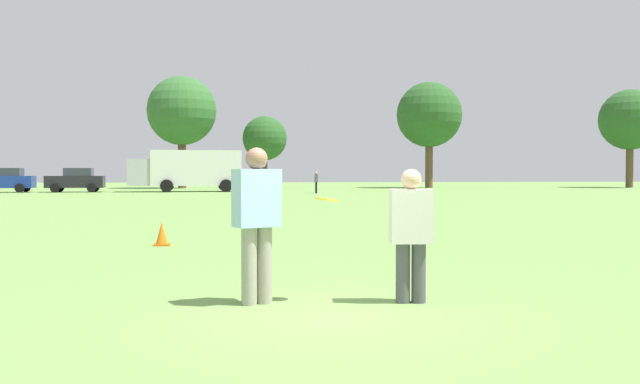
{
  "coord_description": "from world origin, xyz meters",
  "views": [
    {
      "loc": [
        -0.88,
        -6.94,
        1.47
      ],
      "look_at": [
        0.23,
        3.04,
        1.19
      ],
      "focal_mm": 38.53,
      "sensor_mm": 36.0,
      "label": 1
    }
  ],
  "objects_px": {
    "bystander_far_jogger": "(316,181)",
    "box_truck": "(188,169)",
    "frisbee": "(327,199)",
    "traffic_cone": "(162,234)",
    "player_defender": "(411,229)",
    "parked_car_mid_left": "(5,180)",
    "parked_car_center": "(76,180)",
    "player_thrower": "(257,216)"
  },
  "relations": [
    {
      "from": "player_thrower",
      "to": "traffic_cone",
      "type": "relative_size",
      "value": 3.66
    },
    {
      "from": "parked_car_center",
      "to": "box_truck",
      "type": "relative_size",
      "value": 0.5
    },
    {
      "from": "traffic_cone",
      "to": "parked_car_center",
      "type": "distance_m",
      "value": 41.08
    },
    {
      "from": "frisbee",
      "to": "parked_car_mid_left",
      "type": "bearing_deg",
      "value": 112.2
    },
    {
      "from": "box_truck",
      "to": "bystander_far_jogger",
      "type": "distance_m",
      "value": 10.71
    },
    {
      "from": "traffic_cone",
      "to": "frisbee",
      "type": "bearing_deg",
      "value": -67.78
    },
    {
      "from": "box_truck",
      "to": "traffic_cone",
      "type": "bearing_deg",
      "value": -86.21
    },
    {
      "from": "box_truck",
      "to": "parked_car_center",
      "type": "bearing_deg",
      "value": -179.76
    },
    {
      "from": "traffic_cone",
      "to": "parked_car_center",
      "type": "relative_size",
      "value": 0.11
    },
    {
      "from": "player_thrower",
      "to": "box_truck",
      "type": "relative_size",
      "value": 0.2
    },
    {
      "from": "frisbee",
      "to": "parked_car_mid_left",
      "type": "relative_size",
      "value": 0.06
    },
    {
      "from": "player_thrower",
      "to": "parked_car_mid_left",
      "type": "distance_m",
      "value": 49.29
    },
    {
      "from": "parked_car_center",
      "to": "bystander_far_jogger",
      "type": "bearing_deg",
      "value": -15.7
    },
    {
      "from": "traffic_cone",
      "to": "box_truck",
      "type": "height_order",
      "value": "box_truck"
    },
    {
      "from": "player_thrower",
      "to": "frisbee",
      "type": "xyz_separation_m",
      "value": [
        0.8,
        0.08,
        0.18
      ]
    },
    {
      "from": "player_thrower",
      "to": "parked_car_mid_left",
      "type": "xyz_separation_m",
      "value": [
        -17.91,
        45.92,
        -0.06
      ]
    },
    {
      "from": "box_truck",
      "to": "player_thrower",
      "type": "bearing_deg",
      "value": -84.52
    },
    {
      "from": "player_defender",
      "to": "bystander_far_jogger",
      "type": "bearing_deg",
      "value": 85.46
    },
    {
      "from": "player_defender",
      "to": "traffic_cone",
      "type": "bearing_deg",
      "value": 118.38
    },
    {
      "from": "player_defender",
      "to": "box_truck",
      "type": "bearing_deg",
      "value": 97.59
    },
    {
      "from": "parked_car_center",
      "to": "box_truck",
      "type": "distance_m",
      "value": 8.41
    },
    {
      "from": "player_defender",
      "to": "parked_car_center",
      "type": "bearing_deg",
      "value": 107.47
    },
    {
      "from": "player_thrower",
      "to": "box_truck",
      "type": "distance_m",
      "value": 46.26
    },
    {
      "from": "frisbee",
      "to": "parked_car_center",
      "type": "xyz_separation_m",
      "value": [
        -13.58,
        45.92,
        -0.24
      ]
    },
    {
      "from": "box_truck",
      "to": "bystander_far_jogger",
      "type": "height_order",
      "value": "box_truck"
    },
    {
      "from": "player_defender",
      "to": "box_truck",
      "type": "height_order",
      "value": "box_truck"
    },
    {
      "from": "parked_car_mid_left",
      "to": "box_truck",
      "type": "relative_size",
      "value": 0.5
    },
    {
      "from": "bystander_far_jogger",
      "to": "traffic_cone",
      "type": "bearing_deg",
      "value": -101.12
    },
    {
      "from": "bystander_far_jogger",
      "to": "player_defender",
      "type": "bearing_deg",
      "value": -94.54
    },
    {
      "from": "parked_car_center",
      "to": "frisbee",
      "type": "bearing_deg",
      "value": -73.53
    },
    {
      "from": "player_thrower",
      "to": "bystander_far_jogger",
      "type": "relative_size",
      "value": 1.14
    },
    {
      "from": "box_truck",
      "to": "bystander_far_jogger",
      "type": "bearing_deg",
      "value": -28.13
    },
    {
      "from": "traffic_cone",
      "to": "parked_car_center",
      "type": "xyz_separation_m",
      "value": [
        -10.99,
        39.58,
        0.69
      ]
    },
    {
      "from": "player_defender",
      "to": "frisbee",
      "type": "distance_m",
      "value": 1.01
    },
    {
      "from": "traffic_cone",
      "to": "box_truck",
      "type": "distance_m",
      "value": 39.73
    },
    {
      "from": "bystander_far_jogger",
      "to": "box_truck",
      "type": "bearing_deg",
      "value": 151.87
    },
    {
      "from": "player_defender",
      "to": "bystander_far_jogger",
      "type": "distance_m",
      "value": 41.25
    },
    {
      "from": "player_defender",
      "to": "parked_car_mid_left",
      "type": "xyz_separation_m",
      "value": [
        -19.65,
        46.03,
        0.08
      ]
    },
    {
      "from": "frisbee",
      "to": "box_truck",
      "type": "height_order",
      "value": "box_truck"
    },
    {
      "from": "frisbee",
      "to": "player_defender",
      "type": "bearing_deg",
      "value": -11.43
    },
    {
      "from": "frisbee",
      "to": "traffic_cone",
      "type": "height_order",
      "value": "frisbee"
    },
    {
      "from": "player_thrower",
      "to": "bystander_far_jogger",
      "type": "distance_m",
      "value": 41.31
    }
  ]
}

